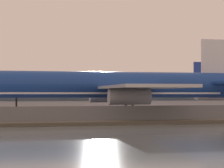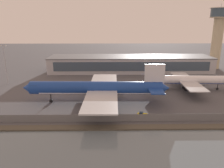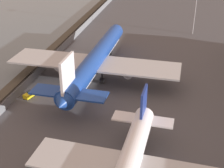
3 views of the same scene
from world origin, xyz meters
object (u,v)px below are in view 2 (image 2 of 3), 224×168
passenger_jet_white (190,80)px  control_tower (218,32)px  cargo_jet_blue (98,88)px  ops_van (201,82)px  baggage_tug (142,115)px  apron_light_mast_apron_west (5,62)px

passenger_jet_white → control_tower: size_ratio=0.97×
cargo_jet_blue → ops_van: bearing=26.4°
cargo_jet_blue → passenger_jet_white: cargo_jet_blue is taller
baggage_tug → ops_van: (35.36, 38.99, 0.47)m
apron_light_mast_apron_west → baggage_tug: bearing=-34.1°
cargo_jet_blue → ops_van: cargo_jet_blue is taller
passenger_jet_white → apron_light_mast_apron_west: apron_light_mast_apron_west is taller
cargo_jet_blue → baggage_tug: bearing=-43.2°
passenger_jet_white → control_tower: 63.24m
ops_van → control_tower: control_tower is taller
cargo_jet_blue → baggage_tug: size_ratio=15.97×
passenger_jet_white → apron_light_mast_apron_west: bearing=172.4°
baggage_tug → control_tower: 102.85m
cargo_jet_blue → control_tower: (75.71, 65.60, 18.26)m
cargo_jet_blue → control_tower: size_ratio=1.35×
ops_van → apron_light_mast_apron_west: bearing=178.1°
cargo_jet_blue → apron_light_mast_apron_west: 55.42m
passenger_jet_white → baggage_tug: (-26.30, -30.31, -3.81)m
control_tower → apron_light_mast_apron_west: (-123.16, -37.45, -12.97)m
ops_van → control_tower: (25.46, 40.61, 22.81)m
ops_van → apron_light_mast_apron_west: 98.24m
passenger_jet_white → control_tower: control_tower is taller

